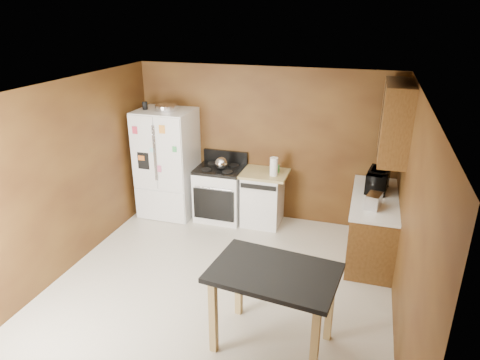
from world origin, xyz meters
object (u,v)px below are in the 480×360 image
at_px(toaster, 374,201).
at_px(dishwasher, 263,197).
at_px(pen_cup, 145,106).
at_px(island, 274,283).
at_px(green_canister, 276,169).
at_px(microwave, 378,181).
at_px(refrigerator, 167,163).
at_px(roasting_pan, 166,108).
at_px(gas_range, 220,192).
at_px(paper_towel, 274,167).
at_px(kettle, 221,163).

height_order(toaster, dishwasher, toaster).
relative_size(toaster, dishwasher, 0.30).
relative_size(pen_cup, island, 0.09).
distance_m(green_canister, microwave, 1.57).
xyz_separation_m(green_canister, refrigerator, (-1.82, -0.17, -0.05)).
relative_size(roasting_pan, gas_range, 0.32).
relative_size(toaster, refrigerator, 0.15).
distance_m(pen_cup, paper_towel, 2.28).
relative_size(microwave, gas_range, 0.45).
height_order(paper_towel, microwave, paper_towel).
distance_m(roasting_pan, microwave, 3.42).
bearing_deg(refrigerator, kettle, -0.50).
height_order(microwave, dishwasher, microwave).
bearing_deg(green_canister, gas_range, -173.35).
relative_size(kettle, green_canister, 1.83).
xyz_separation_m(paper_towel, dishwasher, (-0.19, 0.08, -0.58)).
height_order(paper_towel, toaster, paper_towel).
bearing_deg(roasting_pan, pen_cup, -173.20).
xyz_separation_m(toaster, dishwasher, (-1.69, 0.86, -0.54)).
relative_size(refrigerator, gas_range, 1.64).
height_order(green_canister, refrigerator, refrigerator).
xyz_separation_m(paper_towel, refrigerator, (-1.82, -0.00, -0.13)).
bearing_deg(paper_towel, roasting_pan, -179.84).
relative_size(microwave, island, 0.37).
bearing_deg(pen_cup, paper_towel, 1.26).
relative_size(roasting_pan, microwave, 0.71).
distance_m(paper_towel, refrigerator, 1.82).
relative_size(microwave, refrigerator, 0.28).
xyz_separation_m(pen_cup, kettle, (1.27, 0.03, -0.86)).
relative_size(dishwasher, island, 0.67).
xyz_separation_m(toaster, microwave, (0.04, 0.61, 0.04)).
bearing_deg(green_canister, pen_cup, -174.40).
distance_m(kettle, paper_towel, 0.86).
bearing_deg(dishwasher, toaster, -27.00).
relative_size(pen_cup, kettle, 0.60).
relative_size(green_canister, toaster, 0.43).
height_order(microwave, refrigerator, refrigerator).
bearing_deg(island, pen_cup, 137.00).
bearing_deg(dishwasher, gas_range, -178.06).
relative_size(kettle, dishwasher, 0.23).
relative_size(toaster, island, 0.20).
bearing_deg(kettle, paper_towel, 0.85).
bearing_deg(pen_cup, kettle, 1.53).
distance_m(paper_towel, island, 2.66).
bearing_deg(paper_towel, refrigerator, -179.86).
bearing_deg(microwave, roasting_pan, 95.93).
xyz_separation_m(pen_cup, green_canister, (2.13, 0.21, -0.92)).
relative_size(pen_cup, refrigerator, 0.07).
height_order(gas_range, island, gas_range).
distance_m(roasting_pan, island, 3.66).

